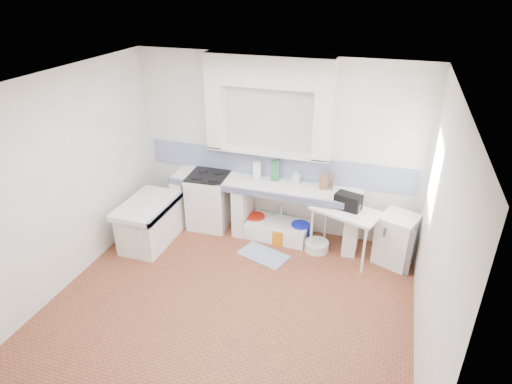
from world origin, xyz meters
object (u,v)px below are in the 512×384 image
(fridge, at_px, (396,239))
(stove, at_px, (209,201))
(sink, at_px, (278,230))
(side_table, at_px, (344,233))

(fridge, bearing_deg, stove, -161.39)
(sink, relative_size, fridge, 1.28)
(sink, bearing_deg, stove, -177.71)
(stove, distance_m, sink, 1.23)
(stove, xyz_separation_m, sink, (1.18, -0.01, -0.33))
(sink, relative_size, side_table, 1.03)
(sink, height_order, side_table, side_table)
(side_table, bearing_deg, stove, -165.66)
(sink, bearing_deg, side_table, -8.80)
(side_table, height_order, fridge, fridge)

